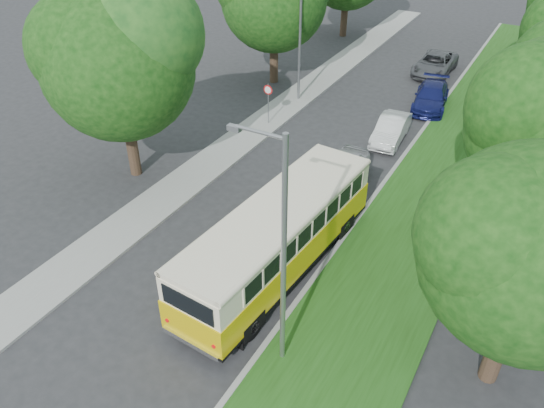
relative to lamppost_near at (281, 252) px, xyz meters
The scene contains 13 objects.
ground 6.56m from the lamppost_near, 149.28° to the left, with size 120.00×120.00×0.00m, color #2A2A2D.
curb 8.66m from the lamppost_near, 94.62° to the left, with size 0.20×70.00×0.15m, color gray.
grass_verge 8.82m from the lamppost_near, 76.91° to the left, with size 4.50×70.00×0.13m, color #204B14.
sidewalk 12.49m from the lamppost_near, 140.22° to the left, with size 2.20×70.00×0.12m, color gray.
treeline 20.58m from the lamppost_near, 92.96° to the left, with size 24.27×41.91×9.46m.
lamppost_near is the anchor object (origin of this frame).
lamppost_far 20.53m from the lamppost_near, 115.71° to the left, with size 1.71×0.16×7.50m.
warning_sign 17.10m from the lamppost_near, 121.02° to the left, with size 0.56×0.10×2.50m.
vintage_bus 5.09m from the lamppost_near, 119.54° to the left, with size 2.60×10.10×3.00m, color #E5BF07, non-canonical shape.
car_silver 11.33m from the lamppost_near, 103.33° to the left, with size 1.78×4.43×1.51m, color #AFAFB4.
car_white 16.60m from the lamppost_near, 96.68° to the left, with size 1.41×4.04×1.33m, color white.
car_blue 21.90m from the lamppost_near, 93.20° to the left, with size 1.92×4.72×1.37m, color navy.
car_grey 27.80m from the lamppost_near, 95.35° to the left, with size 2.33×5.06×1.41m, color #53555A.
Camera 1 is at (9.52, -12.40, 13.65)m, focal length 35.00 mm.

